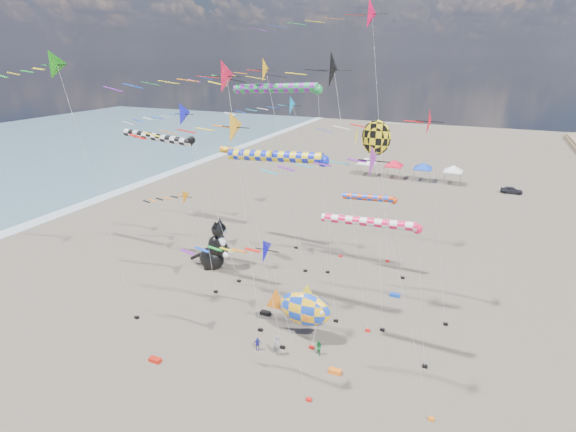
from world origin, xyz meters
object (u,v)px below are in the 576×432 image
(child_green, at_px, (318,348))
(cat_inflatable, at_px, (213,244))
(fish_inflatable, at_px, (304,308))
(child_blue, at_px, (257,344))
(person_adult, at_px, (277,346))
(parked_car, at_px, (512,190))

(child_green, bearing_deg, cat_inflatable, -178.30)
(fish_inflatable, xyz_separation_m, child_blue, (-2.65, -2.79, -2.15))
(child_green, bearing_deg, person_adult, -123.06)
(person_adult, distance_m, child_green, 3.08)
(fish_inflatable, xyz_separation_m, person_adult, (-1.04, -2.77, -1.85))
(person_adult, relative_size, child_green, 1.34)
(cat_inflatable, xyz_separation_m, fish_inflatable, (13.09, -7.72, -0.08))
(cat_inflatable, bearing_deg, person_adult, -43.90)
(fish_inflatable, distance_m, child_green, 3.14)
(cat_inflatable, relative_size, child_blue, 5.18)
(cat_inflatable, distance_m, fish_inflatable, 15.19)
(cat_inflatable, height_order, fish_inflatable, cat_inflatable)
(fish_inflatable, height_order, child_blue, fish_inflatable)
(fish_inflatable, distance_m, parked_car, 51.93)
(cat_inflatable, relative_size, child_green, 4.48)
(child_green, bearing_deg, fish_inflatable, 172.58)
(child_green, distance_m, child_blue, 4.60)
(child_blue, bearing_deg, cat_inflatable, 98.47)
(fish_inflatable, relative_size, child_blue, 5.23)
(child_green, relative_size, parked_car, 0.37)
(child_green, height_order, child_blue, child_green)
(person_adult, xyz_separation_m, parked_car, (17.16, 52.09, -0.26))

